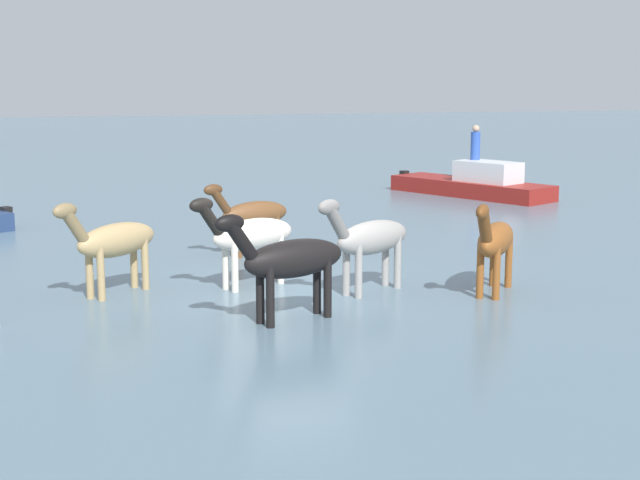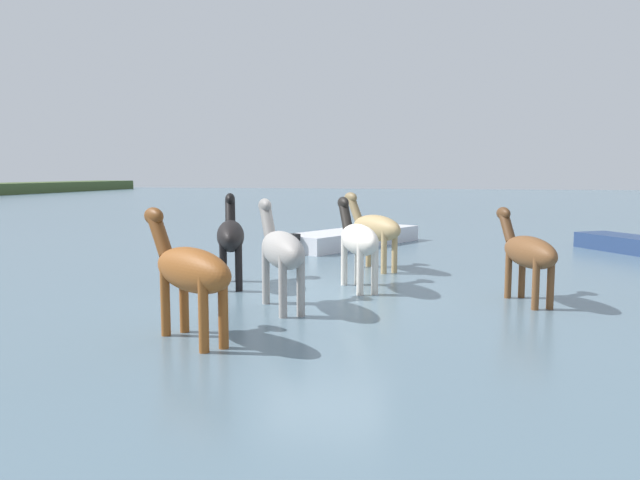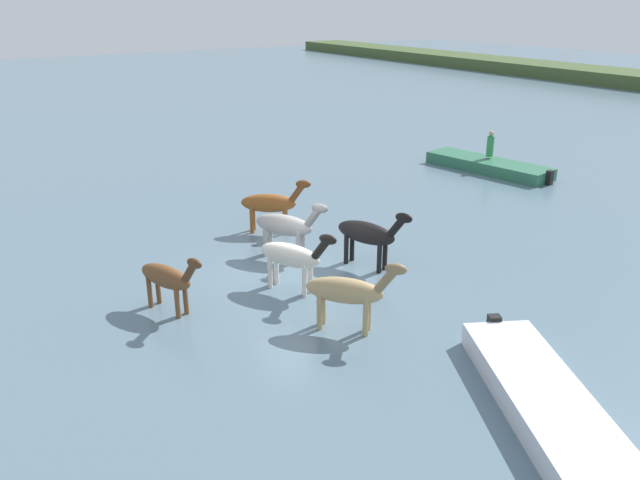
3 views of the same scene
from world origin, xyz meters
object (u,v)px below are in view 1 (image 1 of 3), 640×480
object	(u,v)px
horse_dun_straggler	(290,260)
horse_chestnut_trailing	(252,214)
horse_lead	(250,235)
horse_mid_herd	(113,241)
horse_dark_mare	(370,238)
person_spotter_bow	(475,144)
horse_rear_stallion	(495,241)
boat_dinghy_port	(474,186)

from	to	relation	value
horse_dun_straggler	horse_chestnut_trailing	size ratio (longest dim) A/B	1.13
horse_lead	horse_mid_herd	world-z (taller)	horse_mid_herd
horse_lead	horse_chestnut_trailing	bearing A→B (deg)	-127.53
horse_dark_mare	person_spotter_bow	size ratio (longest dim) A/B	1.92
horse_chestnut_trailing	horse_mid_herd	bearing A→B (deg)	23.34
horse_chestnut_trailing	horse_lead	bearing A→B (deg)	56.99
horse_dun_straggler	person_spotter_bow	xyz separation A→B (m)	(-9.89, -14.58, 0.71)
horse_dark_mare	person_spotter_bow	distance (m)	15.19
horse_chestnut_trailing	horse_dun_straggler	bearing A→B (deg)	63.88
horse_rear_stallion	horse_lead	bearing A→B (deg)	-74.14
horse_dun_straggler	horse_chestnut_trailing	world-z (taller)	horse_dun_straggler
horse_dark_mare	person_spotter_bow	bearing A→B (deg)	-153.05
horse_dun_straggler	boat_dinghy_port	xyz separation A→B (m)	(-9.79, -14.42, -0.73)
horse_dark_mare	horse_chestnut_trailing	xyz separation A→B (m)	(1.47, -4.29, -0.11)
horse_dark_mare	horse_lead	bearing A→B (deg)	-57.43
horse_chestnut_trailing	horse_rear_stallion	size ratio (longest dim) A/B	1.02
horse_chestnut_trailing	person_spotter_bow	distance (m)	12.79
horse_dun_straggler	horse_chestnut_trailing	bearing A→B (deg)	-115.15
horse_dun_straggler	horse_lead	xyz separation A→B (m)	(0.18, -2.70, -0.04)
horse_dun_straggler	horse_lead	size ratio (longest dim) A/B	1.06
horse_dun_straggler	horse_mid_herd	size ratio (longest dim) A/B	1.18
horse_dark_mare	horse_lead	size ratio (longest dim) A/B	0.99
horse_dun_straggler	horse_lead	world-z (taller)	horse_dun_straggler
horse_rear_stallion	boat_dinghy_port	world-z (taller)	horse_rear_stallion
horse_lead	horse_dark_mare	bearing A→B (deg)	127.94
horse_rear_stallion	person_spotter_bow	bearing A→B (deg)	-165.14
horse_dun_straggler	person_spotter_bow	distance (m)	17.63
horse_dun_straggler	boat_dinghy_port	bearing A→B (deg)	-144.77
horse_chestnut_trailing	boat_dinghy_port	world-z (taller)	horse_chestnut_trailing
horse_rear_stallion	horse_dark_mare	bearing A→B (deg)	-69.83
horse_chestnut_trailing	boat_dinghy_port	xyz separation A→B (m)	(-9.32, -8.46, -0.61)
horse_dark_mare	person_spotter_bow	xyz separation A→B (m)	(-7.95, -12.92, 0.73)
horse_rear_stallion	horse_mid_herd	bearing A→B (deg)	-66.53
horse_lead	horse_chestnut_trailing	xyz separation A→B (m)	(-0.66, -3.26, -0.08)
horse_mid_herd	person_spotter_bow	bearing A→B (deg)	-177.86
horse_dark_mare	person_spotter_bow	world-z (taller)	person_spotter_bow
horse_mid_herd	horse_rear_stallion	size ratio (longest dim) A/B	0.97
horse_lead	horse_chestnut_trailing	world-z (taller)	horse_lead
horse_dark_mare	boat_dinghy_port	bearing A→B (deg)	-153.07
horse_rear_stallion	boat_dinghy_port	xyz separation A→B (m)	(-5.59, -13.46, -0.70)
horse_rear_stallion	person_spotter_bow	xyz separation A→B (m)	(-5.69, -13.63, 0.75)
horse_chestnut_trailing	person_spotter_bow	bearing A→B (deg)	-159.06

